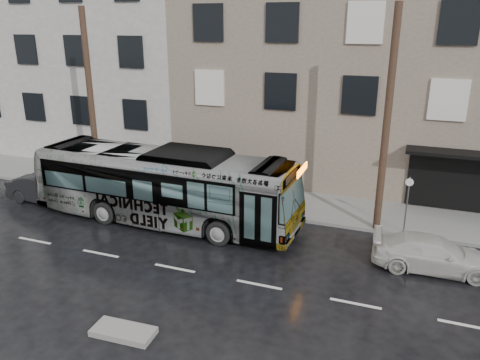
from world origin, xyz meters
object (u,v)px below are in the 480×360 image
object	(u,v)px
utility_pole_front	(387,123)
utility_pole_rear	(91,103)
sign_post	(407,205)
white_sedan	(434,254)
bus	(164,186)
dark_sedan	(49,189)

from	to	relation	value
utility_pole_front	utility_pole_rear	xyz separation A→B (m)	(-14.00, 0.00, 0.00)
sign_post	white_sedan	xyz separation A→B (m)	(1.07, -2.63, -0.74)
utility_pole_front	utility_pole_rear	size ratio (longest dim) A/B	1.00
utility_pole_front	utility_pole_rear	distance (m)	14.00
utility_pole_front	white_sedan	size ratio (longest dim) A/B	2.14
bus	sign_post	bearing A→B (deg)	-75.92
utility_pole_front	bus	world-z (taller)	utility_pole_front
bus	white_sedan	world-z (taller)	bus
bus	dark_sedan	size ratio (longest dim) A/B	2.82
utility_pole_rear	utility_pole_front	bearing A→B (deg)	0.00
bus	white_sedan	distance (m)	11.10
white_sedan	sign_post	bearing A→B (deg)	18.92
bus	dark_sedan	xyz separation A→B (m)	(-6.44, 0.03, -0.97)
utility_pole_rear	white_sedan	world-z (taller)	utility_pole_rear
bus	utility_pole_front	bearing A→B (deg)	-74.44
dark_sedan	white_sedan	bearing A→B (deg)	-89.49
utility_pole_front	white_sedan	world-z (taller)	utility_pole_front
utility_pole_front	bus	xyz separation A→B (m)	(-8.87, -2.19, -2.98)
sign_post	dark_sedan	bearing A→B (deg)	-172.51
utility_pole_front	white_sedan	xyz separation A→B (m)	(2.17, -2.63, -4.04)
utility_pole_rear	bus	world-z (taller)	utility_pole_rear
utility_pole_rear	dark_sedan	xyz separation A→B (m)	(-1.32, -2.16, -3.95)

